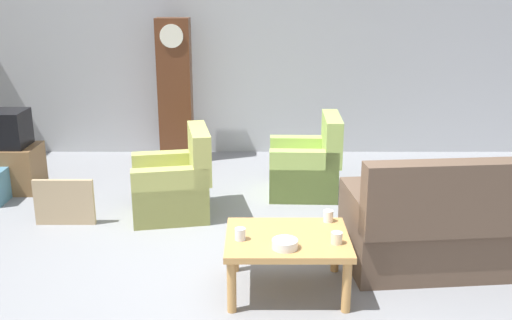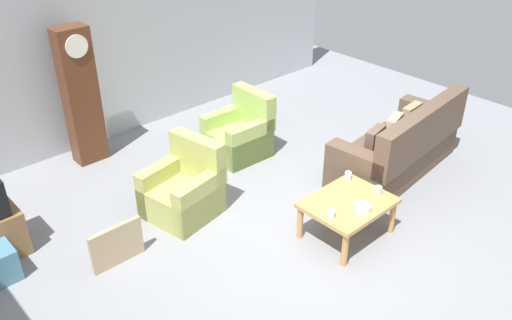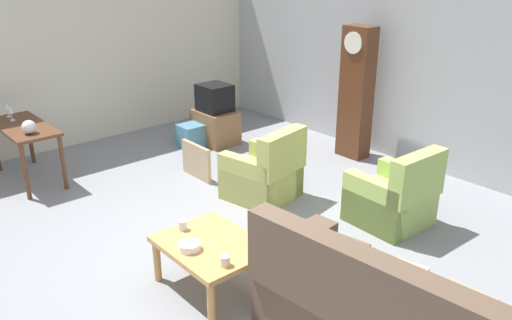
{
  "view_description": "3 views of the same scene",
  "coord_description": "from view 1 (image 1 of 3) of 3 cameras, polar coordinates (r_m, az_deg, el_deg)",
  "views": [
    {
      "loc": [
        0.13,
        -4.66,
        2.35
      ],
      "look_at": [
        0.12,
        0.63,
        0.75
      ],
      "focal_mm": 41.17,
      "sensor_mm": 36.0,
      "label": 1
    },
    {
      "loc": [
        -3.7,
        -3.39,
        3.87
      ],
      "look_at": [
        -0.07,
        0.56,
        0.73
      ],
      "focal_mm": 37.55,
      "sensor_mm": 36.0,
      "label": 2
    },
    {
      "loc": [
        3.7,
        -2.81,
        2.87
      ],
      "look_at": [
        -0.15,
        0.51,
        0.84
      ],
      "focal_mm": 36.76,
      "sensor_mm": 36.0,
      "label": 3
    }
  ],
  "objects": [
    {
      "name": "armchair_olive_near",
      "position": [
        6.2,
        -7.84,
        -2.58
      ],
      "size": [
        0.91,
        0.89,
        0.92
      ],
      "color": "tan",
      "rests_on": "ground_plane"
    },
    {
      "name": "cup_cream_tall",
      "position": [
        4.5,
        7.93,
        -7.51
      ],
      "size": [
        0.09,
        0.09,
        0.09
      ],
      "primitive_type": "cylinder",
      "color": "beige",
      "rests_on": "coffee_table_wood"
    },
    {
      "name": "bowl_white_stacked",
      "position": [
        4.39,
        2.91,
        -8.15
      ],
      "size": [
        0.19,
        0.19,
        0.07
      ],
      "primitive_type": "cylinder",
      "color": "white",
      "rests_on": "coffee_table_wood"
    },
    {
      "name": "coffee_table_wood",
      "position": [
        4.63,
        3.14,
        -8.17
      ],
      "size": [
        0.96,
        0.76,
        0.46
      ],
      "color": "tan",
      "rests_on": "ground_plane"
    },
    {
      "name": "couch_floral",
      "position": [
        5.35,
        20.36,
        -6.19
      ],
      "size": [
        2.17,
        1.07,
        1.04
      ],
      "color": "brown",
      "rests_on": "ground_plane"
    },
    {
      "name": "garage_door_wall",
      "position": [
        8.29,
        -0.84,
        11.64
      ],
      "size": [
        8.4,
        0.16,
        3.2
      ],
      "primitive_type": "cube",
      "color": "#ADAFB5",
      "rests_on": "ground_plane"
    },
    {
      "name": "framed_picture_leaning",
      "position": [
        6.22,
        -18.04,
        -3.91
      ],
      "size": [
        0.6,
        0.05,
        0.47
      ],
      "primitive_type": "cube",
      "color": "tan",
      "rests_on": "ground_plane"
    },
    {
      "name": "ground_plane",
      "position": [
        5.22,
        -1.39,
        -9.93
      ],
      "size": [
        10.4,
        10.4,
        0.0
      ],
      "primitive_type": "plane",
      "color": "gray"
    },
    {
      "name": "tv_stand_cabinet",
      "position": [
        7.46,
        -22.68,
        -0.73
      ],
      "size": [
        0.68,
        0.52,
        0.53
      ],
      "primitive_type": "cube",
      "color": "brown",
      "rests_on": "ground_plane"
    },
    {
      "name": "cup_blue_rimmed",
      "position": [
        4.52,
        -1.46,
        -7.21
      ],
      "size": [
        0.08,
        0.08,
        0.09
      ],
      "primitive_type": "cylinder",
      "color": "silver",
      "rests_on": "coffee_table_wood"
    },
    {
      "name": "tv_crt",
      "position": [
        7.34,
        -23.1,
        2.82
      ],
      "size": [
        0.48,
        0.44,
        0.42
      ],
      "primitive_type": "cube",
      "color": "black",
      "rests_on": "tv_stand_cabinet"
    },
    {
      "name": "cup_white_porcelain",
      "position": [
        4.88,
        7.12,
        -5.43
      ],
      "size": [
        0.08,
        0.08,
        0.1
      ],
      "primitive_type": "cylinder",
      "color": "white",
      "rests_on": "coffee_table_wood"
    },
    {
      "name": "armchair_olive_far",
      "position": [
        6.78,
        5.07,
        -0.79
      ],
      "size": [
        0.82,
        0.79,
        0.92
      ],
      "color": "#A1BF5D",
      "rests_on": "ground_plane"
    },
    {
      "name": "grandfather_clock",
      "position": [
        7.96,
        -7.76,
        6.67
      ],
      "size": [
        0.44,
        0.3,
        1.92
      ],
      "color": "#562D19",
      "rests_on": "ground_plane"
    }
  ]
}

